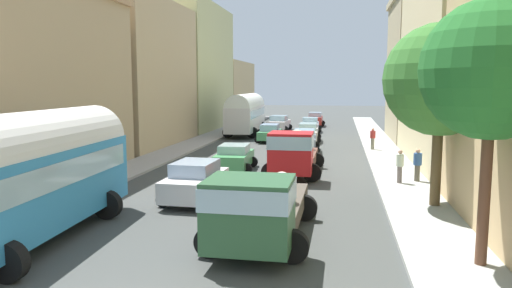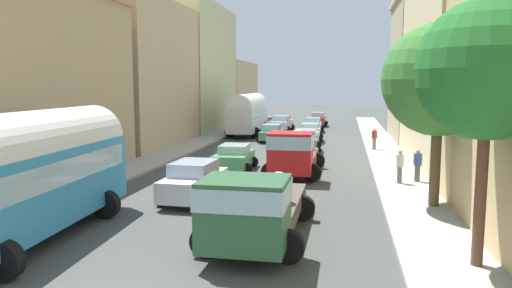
% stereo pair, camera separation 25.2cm
% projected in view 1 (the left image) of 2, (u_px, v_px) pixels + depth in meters
% --- Properties ---
extents(ground_plane, '(154.00, 154.00, 0.00)m').
position_uv_depth(ground_plane, '(281.00, 150.00, 34.77)').
color(ground_plane, '#424543').
extents(sidewalk_left, '(2.50, 70.00, 0.14)m').
position_uv_depth(sidewalk_left, '(187.00, 147.00, 36.03)').
color(sidewalk_left, '#A7A19D').
rests_on(sidewalk_left, ground).
extents(sidewalk_right, '(2.50, 70.00, 0.14)m').
position_uv_depth(sidewalk_right, '(383.00, 151.00, 33.49)').
color(sidewalk_right, '#A8A9A2').
rests_on(sidewalk_right, ground).
extents(building_left_1, '(5.16, 14.30, 9.87)m').
position_uv_depth(building_left_1, '(22.00, 80.00, 22.69)').
color(building_left_1, tan).
rests_on(building_left_1, ground).
extents(building_left_2, '(4.98, 12.61, 11.11)m').
position_uv_depth(building_left_2, '(141.00, 74.00, 36.56)').
color(building_left_2, tan).
rests_on(building_left_2, ground).
extents(building_left_3, '(4.18, 14.24, 12.99)m').
position_uv_depth(building_left_3, '(199.00, 68.00, 49.91)').
color(building_left_3, '#C7C584').
rests_on(building_left_3, ground).
extents(building_left_4, '(5.50, 13.89, 7.82)m').
position_uv_depth(building_left_4, '(225.00, 91.00, 64.29)').
color(building_left_4, tan).
rests_on(building_left_4, ground).
extents(building_right_2, '(5.69, 14.47, 12.48)m').
position_uv_depth(building_right_2, '(462.00, 58.00, 27.34)').
color(building_right_2, beige).
rests_on(building_right_2, ground).
extents(building_right_3, '(4.71, 10.14, 12.16)m').
position_uv_depth(building_right_3, '(418.00, 69.00, 40.00)').
color(building_right_3, tan).
rests_on(building_right_3, ground).
extents(parked_bus_0, '(3.48, 8.97, 3.96)m').
position_uv_depth(parked_bus_0, '(29.00, 171.00, 14.00)').
color(parked_bus_0, teal).
rests_on(parked_bus_0, ground).
extents(parked_bus_1, '(3.42, 9.74, 3.90)m').
position_uv_depth(parked_bus_1, '(246.00, 112.00, 45.04)').
color(parked_bus_1, silver).
rests_on(parked_bus_1, ground).
extents(cargo_truck_0, '(3.17, 6.82, 2.29)m').
position_uv_depth(cargo_truck_0, '(258.00, 205.00, 13.90)').
color(cargo_truck_0, '#2B5432').
rests_on(cargo_truck_0, ground).
extents(cargo_truck_1, '(2.98, 6.46, 2.44)m').
position_uv_depth(cargo_truck_1, '(294.00, 152.00, 24.49)').
color(cargo_truck_1, red).
rests_on(cargo_truck_1, ground).
extents(car_0, '(2.31, 4.17, 1.61)m').
position_uv_depth(car_0, '(304.00, 141.00, 33.56)').
color(car_0, gray).
rests_on(car_0, ground).
extents(car_1, '(2.29, 4.44, 1.55)m').
position_uv_depth(car_1, '(308.00, 132.00, 39.62)').
color(car_1, beige).
rests_on(car_1, ground).
extents(car_2, '(2.34, 3.71, 1.47)m').
position_uv_depth(car_2, '(310.00, 125.00, 47.81)').
color(car_2, silver).
rests_on(car_2, ground).
extents(car_3, '(2.20, 3.64, 1.62)m').
position_uv_depth(car_3, '(315.00, 119.00, 54.37)').
color(car_3, '#B22920').
rests_on(car_3, ground).
extents(car_4, '(2.44, 4.00, 1.64)m').
position_uv_depth(car_4, '(195.00, 181.00, 19.31)').
color(car_4, silver).
rests_on(car_4, ground).
extents(car_5, '(2.41, 3.73, 1.44)m').
position_uv_depth(car_5, '(234.00, 157.00, 26.32)').
color(car_5, '#479B57').
rests_on(car_5, ground).
extents(car_6, '(2.22, 3.99, 1.47)m').
position_uv_depth(car_6, '(270.00, 133.00, 39.68)').
color(car_6, '#459059').
rests_on(car_6, ground).
extents(car_7, '(2.56, 4.16, 1.58)m').
position_uv_depth(car_7, '(279.00, 123.00, 49.19)').
color(car_7, silver).
rests_on(car_7, ground).
extents(pedestrian_0, '(0.50, 0.50, 1.71)m').
position_uv_depth(pedestrian_0, '(417.00, 164.00, 22.62)').
color(pedestrian_0, '#565144').
rests_on(pedestrian_0, ground).
extents(pedestrian_1, '(0.44, 0.44, 1.68)m').
position_uv_depth(pedestrian_1, '(373.00, 138.00, 33.81)').
color(pedestrian_1, '#716F5A').
rests_on(pedestrian_1, ground).
extents(pedestrian_2, '(0.39, 0.39, 1.72)m').
position_uv_depth(pedestrian_2, '(400.00, 165.00, 22.21)').
color(pedestrian_2, slate).
rests_on(pedestrian_2, ground).
extents(roadside_tree_0, '(3.50, 3.50, 6.86)m').
position_uv_depth(roadside_tree_0, '(492.00, 70.00, 11.58)').
color(roadside_tree_0, brown).
rests_on(roadside_tree_0, ground).
extents(roadside_tree_1, '(4.23, 4.23, 7.04)m').
position_uv_depth(roadside_tree_1, '(440.00, 80.00, 17.63)').
color(roadside_tree_1, brown).
rests_on(roadside_tree_1, ground).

